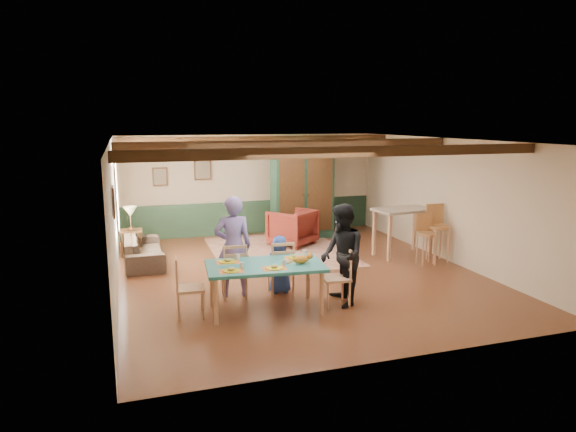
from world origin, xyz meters
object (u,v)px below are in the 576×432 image
object	(u,v)px
dining_chair_far_right	(281,267)
table_lamp	(131,218)
armchair	(292,227)
armoire	(302,191)
sofa	(144,250)
end_table	(132,243)
dining_table	(265,288)
dining_chair_end_left	(190,287)
counter_table	(403,232)
bar_stool_right	(438,234)
dining_chair_far_left	(234,270)
person_man	(233,247)
person_child	(280,264)
dining_chair_end_right	(336,277)
cat	(301,259)
person_woman	(342,255)
bar_stool_left	(427,240)

from	to	relation	value
dining_chair_far_right	table_lamp	world-z (taller)	table_lamp
dining_chair_far_right	armchair	distance (m)	3.68
armoire	sofa	bearing A→B (deg)	-161.69
armoire	end_table	size ratio (longest dim) A/B	4.12
dining_table	armoire	bearing A→B (deg)	64.30
dining_chair_end_left	counter_table	size ratio (longest dim) A/B	0.75
dining_chair_end_left	bar_stool_right	world-z (taller)	bar_stool_right
armoire	counter_table	distance (m)	3.02
armoire	dining_chair_far_left	bearing A→B (deg)	-122.72
table_lamp	dining_chair_end_left	bearing A→B (deg)	-79.15
dining_table	end_table	xyz separation A→B (m)	(-2.01, 4.32, -0.09)
dining_chair_end_left	bar_stool_right	size ratio (longest dim) A/B	0.79
dining_table	armchair	size ratio (longest dim) A/B	1.89
person_man	armoire	world-z (taller)	armoire
armoire	dining_chair_end_left	bearing A→B (deg)	-125.95
dining_chair_end_left	person_child	xyz separation A→B (m)	(1.69, 0.69, 0.03)
dining_chair_end_right	cat	bearing A→B (deg)	-80.54
person_woman	cat	size ratio (longest dim) A/B	4.58
dining_chair_far_left	armoire	xyz separation A→B (m)	(2.70, 4.10, 0.74)
person_woman	person_child	xyz separation A→B (m)	(-0.81, 0.91, -0.34)
armoire	end_table	xyz separation A→B (m)	(-4.36, -0.57, -0.93)
table_lamp	bar_stool_left	distance (m)	6.65
end_table	counter_table	world-z (taller)	counter_table
dining_chair_far_right	dining_chair_end_right	size ratio (longest dim) A/B	1.00
sofa	bar_stool_left	size ratio (longest dim) A/B	1.85
dining_table	bar_stool_right	bearing A→B (deg)	21.22
end_table	armchair	bearing A→B (deg)	-2.70
person_woman	table_lamp	bearing A→B (deg)	-138.10
armoire	dining_chair_far_right	bearing A→B (deg)	-113.42
dining_chair_far_left	person_man	bearing A→B (deg)	-90.00
end_table	bar_stool_left	xyz separation A→B (m)	(6.05, -2.73, 0.25)
end_table	table_lamp	xyz separation A→B (m)	(0.00, 0.00, 0.57)
bar_stool_right	dining_table	bearing A→B (deg)	-154.22
person_man	armchair	distance (m)	3.95
armchair	sofa	xyz separation A→B (m)	(-3.61, -0.56, -0.16)
person_man	armchair	bearing A→B (deg)	-118.47
person_child	end_table	world-z (taller)	person_child
dining_chair_far_left	dining_chair_end_right	distance (m)	1.79
armchair	dining_chair_end_left	bearing A→B (deg)	16.82
person_man	bar_stool_left	bearing A→B (deg)	-165.57
table_lamp	bar_stool_left	world-z (taller)	table_lamp
dining_chair_far_right	table_lamp	distance (m)	4.40
dining_chair_far_right	counter_table	distance (m)	3.84
table_lamp	bar_stool_left	bearing A→B (deg)	-24.29
dining_chair_end_right	table_lamp	xyz separation A→B (m)	(-3.21, 4.43, 0.37)
person_woman	counter_table	size ratio (longest dim) A/B	1.31
person_man	person_child	world-z (taller)	person_man
sofa	counter_table	bearing A→B (deg)	-101.84
armchair	table_lamp	xyz separation A→B (m)	(-3.84, 0.18, 0.42)
dining_chair_far_right	dining_chair_end_right	xyz separation A→B (m)	(0.71, -0.82, 0.00)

